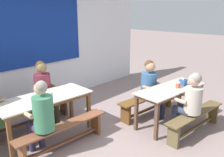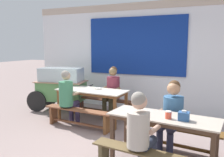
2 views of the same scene
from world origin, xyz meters
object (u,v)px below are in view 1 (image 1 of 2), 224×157
object	(u,v)px
dining_table_far	(44,101)
person_center_facing	(44,89)
bench_near_back	(148,101)
condiment_jar	(178,85)
bench_far_back	(32,112)
bench_near_front	(195,120)
person_left_back_turned	(42,114)
bench_far_front	(63,132)
person_right_near_table	(151,85)
soup_bowl	(47,93)
dining_table_near	(171,92)
person_near_front	(190,100)
tissue_box	(183,82)

from	to	relation	value
dining_table_far	person_center_facing	bearing A→B (deg)	57.56
bench_near_back	dining_table_far	bearing A→B (deg)	157.13
condiment_jar	bench_near_back	bearing A→B (deg)	92.35
bench_far_back	bench_near_front	distance (m)	3.25
person_left_back_turned	person_center_facing	bearing A→B (deg)	55.87
bench_far_front	person_right_near_table	bearing A→B (deg)	-9.71
person_right_near_table	soup_bowl	world-z (taller)	person_right_near_table
dining_table_near	bench_near_front	size ratio (longest dim) A/B	1.03
bench_far_front	person_near_front	xyz separation A→B (m)	(1.85, -1.38, 0.41)
bench_far_front	condiment_jar	world-z (taller)	condiment_jar
dining_table_near	bench_near_front	distance (m)	0.71
dining_table_far	tissue_box	bearing A→B (deg)	-33.75
bench_far_front	tissue_box	bearing A→B (deg)	-22.40
bench_near_back	tissue_box	distance (m)	0.91
tissue_box	condiment_jar	distance (m)	0.22
dining_table_far	soup_bowl	distance (m)	0.18
person_center_facing	bench_near_front	bearing A→B (deg)	-57.36
person_near_front	person_right_near_table	size ratio (longest dim) A/B	0.99
soup_bowl	dining_table_near	bearing A→B (deg)	-39.19
dining_table_far	tissue_box	size ratio (longest dim) A/B	11.52
bench_far_front	person_center_facing	size ratio (longest dim) A/B	1.30
bench_near_back	person_left_back_turned	world-z (taller)	person_left_back_turned
bench_far_back	person_near_front	bearing A→B (deg)	-55.10
bench_far_back	person_left_back_turned	xyz separation A→B (m)	(-0.40, -1.09, 0.43)
bench_near_front	tissue_box	world-z (taller)	tissue_box
person_right_near_table	condiment_jar	distance (m)	0.63
person_center_facing	condiment_jar	distance (m)	2.74
person_center_facing	person_left_back_turned	world-z (taller)	person_center_facing
dining_table_far	dining_table_near	bearing A→B (deg)	-35.85
bench_near_back	person_near_front	distance (m)	1.19
bench_far_back	bench_far_front	world-z (taller)	same
person_near_front	condiment_jar	distance (m)	0.52
bench_far_back	bench_near_back	world-z (taller)	same
bench_near_back	person_near_front	bearing A→B (deg)	-104.54
bench_far_back	bench_near_front	bearing A→B (deg)	-53.84
dining_table_far	bench_far_back	world-z (taller)	dining_table_far
bench_near_back	soup_bowl	world-z (taller)	soup_bowl
bench_far_front	soup_bowl	world-z (taller)	soup_bowl
dining_table_near	dining_table_far	bearing A→B (deg)	144.15
person_left_back_turned	condiment_jar	distance (m)	2.70
dining_table_far	person_right_near_table	bearing A→B (deg)	-24.48
bench_far_front	condiment_jar	size ratio (longest dim) A/B	14.92
bench_near_back	person_left_back_turned	size ratio (longest dim) A/B	1.30
dining_table_near	bench_near_front	world-z (taller)	dining_table_near
person_left_back_turned	person_right_near_table	distance (m)	2.48
dining_table_near	soup_bowl	size ratio (longest dim) A/B	9.93
bench_far_front	person_center_facing	bearing A→B (deg)	71.74
person_near_front	tissue_box	bearing A→B (deg)	37.12
condiment_jar	soup_bowl	world-z (taller)	condiment_jar
tissue_box	condiment_jar	world-z (taller)	tissue_box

